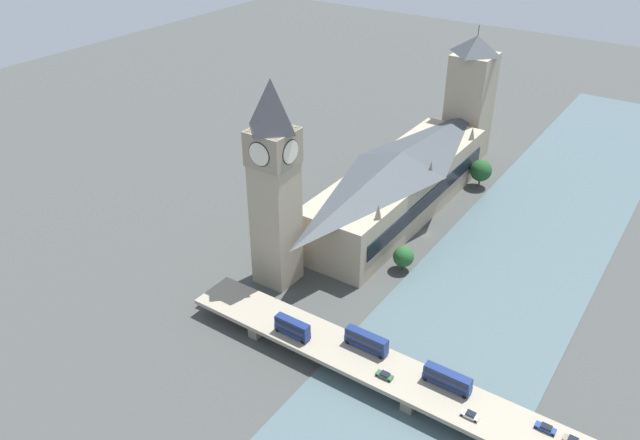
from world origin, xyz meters
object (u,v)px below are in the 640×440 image
object	(u,v)px
road_bridge	(417,386)
double_decker_bus_rear	(366,341)
clock_tower	(274,180)
parliament_hall	(400,183)
victoria_tower	(470,99)
car_northbound_tail	(385,375)
double_decker_bus_mid	(292,327)
car_northbound_mid	(546,428)
car_southbound_mid	(470,415)
double_decker_bus_lead	(447,379)

from	to	relation	value
road_bridge	double_decker_bus_rear	distance (m)	17.11
clock_tower	double_decker_bus_rear	distance (m)	52.28
parliament_hall	clock_tower	size ratio (longest dim) A/B	1.49
parliament_hall	victoria_tower	xyz separation A→B (m)	(0.06, -60.04, 13.83)
road_bridge	car_northbound_tail	world-z (taller)	car_northbound_tail
clock_tower	car_northbound_tail	world-z (taller)	clock_tower
double_decker_bus_mid	car_northbound_mid	size ratio (longest dim) A/B	2.23
parliament_hall	car_northbound_tail	bearing A→B (deg)	115.85
double_decker_bus_mid	car_southbound_mid	size ratio (longest dim) A/B	2.46
parliament_hall	car_northbound_mid	distance (m)	107.18
double_decker_bus_lead	double_decker_bus_mid	xyz separation A→B (m)	(41.13, 5.93, 0.19)
parliament_hall	double_decker_bus_lead	world-z (taller)	parliament_hall
car_northbound_mid	car_northbound_tail	bearing A→B (deg)	9.04
parliament_hall	double_decker_bus_mid	xyz separation A→B (m)	(-11.73, 81.21, -4.26)
road_bridge	car_southbound_mid	bearing A→B (deg)	169.33
victoria_tower	double_decker_bus_rear	xyz separation A→B (m)	(-30.43, 134.81, -18.11)
victoria_tower	double_decker_bus_mid	distance (m)	142.89
double_decker_bus_mid	car_northbound_tail	bearing A→B (deg)	-179.37
parliament_hall	victoria_tower	bearing A→B (deg)	-89.95
victoria_tower	car_northbound_tail	distance (m)	147.69
clock_tower	double_decker_bus_lead	size ratio (longest dim) A/B	5.41
car_northbound_tail	car_northbound_mid	bearing A→B (deg)	-170.96
road_bridge	clock_tower	bearing A→B (deg)	-19.45
clock_tower	road_bridge	size ratio (longest dim) A/B	0.48
parliament_hall	double_decker_bus_mid	size ratio (longest dim) A/B	9.45
road_bridge	car_northbound_tail	size ratio (longest dim) A/B	31.56
parliament_hall	double_decker_bus_rear	xyz separation A→B (m)	(-30.37, 74.77, -4.28)
car_northbound_tail	car_southbound_mid	bearing A→B (deg)	-179.83
victoria_tower	parliament_hall	bearing A→B (deg)	90.05
victoria_tower	double_decker_bus_lead	world-z (taller)	victoria_tower
double_decker_bus_rear	car_southbound_mid	bearing A→B (deg)	168.85
parliament_hall	road_bridge	bearing A→B (deg)	120.89
car_southbound_mid	double_decker_bus_rear	bearing A→B (deg)	-11.15
car_southbound_mid	car_northbound_tail	bearing A→B (deg)	0.17
road_bridge	car_southbound_mid	xyz separation A→B (m)	(-14.42, 2.72, 1.65)
parliament_hall	double_decker_bus_lead	distance (m)	92.10
road_bridge	car_northbound_tail	distance (m)	8.21
car_northbound_tail	road_bridge	bearing A→B (deg)	-159.75
road_bridge	double_decker_bus_lead	distance (m)	7.64
double_decker_bus_rear	car_southbound_mid	xyz separation A→B (m)	(-30.78, 6.07, -2.09)
clock_tower	car_northbound_mid	world-z (taller)	clock_tower
car_northbound_tail	car_southbound_mid	xyz separation A→B (m)	(-21.97, -0.06, -0.01)
victoria_tower	road_bridge	world-z (taller)	victoria_tower
parliament_hall	car_southbound_mid	distance (m)	101.57
car_northbound_tail	victoria_tower	bearing A→B (deg)	-74.44
clock_tower	double_decker_bus_rear	xyz separation A→B (m)	(-41.68, 17.15, -26.49)
victoria_tower	car_northbound_tail	bearing A→B (deg)	105.56
car_northbound_mid	clock_tower	bearing A→B (deg)	-11.22
car_northbound_tail	parliament_hall	bearing A→B (deg)	-64.15
double_decker_bus_rear	car_northbound_mid	distance (m)	45.98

